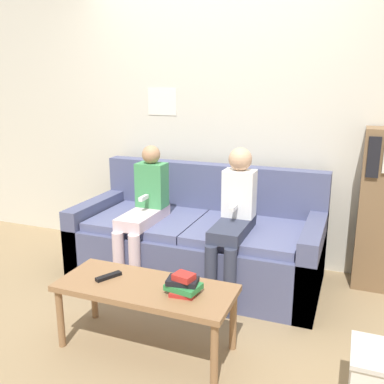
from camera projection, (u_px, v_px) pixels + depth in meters
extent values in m
plane|color=#937A56|center=(170.00, 308.00, 3.15)|extent=(10.00, 10.00, 0.00)
cube|color=beige|center=(220.00, 117.00, 3.83)|extent=(8.00, 0.06, 2.60)
cube|color=white|center=(162.00, 102.00, 3.97)|extent=(0.29, 0.00, 0.25)
cube|color=#4C5175|center=(196.00, 253.00, 3.58)|extent=(2.01, 0.91, 0.44)
cube|color=#4C5175|center=(212.00, 190.00, 3.81)|extent=(2.01, 0.14, 0.47)
cube|color=#4C5175|center=(100.00, 230.00, 3.89)|extent=(0.14, 0.91, 0.60)
cube|color=#4C5175|center=(312.00, 261.00, 3.23)|extent=(0.14, 0.91, 0.60)
cube|color=slate|center=(148.00, 220.00, 3.63)|extent=(0.85, 0.75, 0.07)
cube|color=slate|center=(246.00, 232.00, 3.33)|extent=(0.85, 0.75, 0.07)
cube|color=#8E6642|center=(145.00, 288.00, 2.58)|extent=(1.09, 0.44, 0.04)
cylinder|color=#8E6642|center=(60.00, 318.00, 2.65)|extent=(0.04, 0.04, 0.39)
cylinder|color=#8E6642|center=(214.00, 355.00, 2.29)|extent=(0.04, 0.04, 0.39)
cylinder|color=#8E6642|center=(94.00, 292.00, 2.98)|extent=(0.04, 0.04, 0.39)
cylinder|color=#8E6642|center=(233.00, 321.00, 2.62)|extent=(0.04, 0.04, 0.39)
cylinder|color=silver|center=(119.00, 263.00, 3.29)|extent=(0.09, 0.09, 0.51)
cylinder|color=silver|center=(135.00, 266.00, 3.24)|extent=(0.09, 0.09, 0.51)
cube|color=silver|center=(143.00, 217.00, 3.45)|extent=(0.23, 0.56, 0.09)
cube|color=#429356|center=(152.00, 185.00, 3.54)|extent=(0.24, 0.16, 0.37)
sphere|color=tan|center=(151.00, 155.00, 3.48)|extent=(0.15, 0.15, 0.15)
cube|color=white|center=(144.00, 198.00, 3.43)|extent=(0.03, 0.12, 0.03)
cylinder|color=#33384C|center=(211.00, 279.00, 3.03)|extent=(0.09, 0.09, 0.51)
cylinder|color=#33384C|center=(230.00, 283.00, 2.98)|extent=(0.09, 0.09, 0.51)
cube|color=#33384C|center=(232.00, 228.00, 3.19)|extent=(0.23, 0.56, 0.09)
cube|color=white|center=(239.00, 193.00, 3.28)|extent=(0.24, 0.16, 0.36)
sphere|color=tan|center=(240.00, 159.00, 3.21)|extent=(0.18, 0.18, 0.18)
cube|color=white|center=(234.00, 208.00, 3.16)|extent=(0.03, 0.12, 0.03)
cube|color=black|center=(109.00, 276.00, 2.67)|extent=(0.11, 0.17, 0.02)
cube|color=red|center=(184.00, 292.00, 2.47)|extent=(0.15, 0.15, 0.02)
cube|color=#2D8442|center=(184.00, 287.00, 2.48)|extent=(0.21, 0.17, 0.03)
cube|color=black|center=(183.00, 281.00, 2.47)|extent=(0.19, 0.14, 0.03)
cube|color=red|center=(184.00, 277.00, 2.45)|extent=(0.13, 0.12, 0.04)
cube|color=black|center=(374.00, 157.00, 3.13)|extent=(0.09, 0.02, 0.30)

